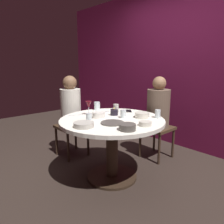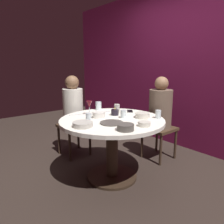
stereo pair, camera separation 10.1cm
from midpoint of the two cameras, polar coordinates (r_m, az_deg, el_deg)
The scene contains 21 objects.
ground_plane at distance 2.75m, azimuth 1.10°, elevation -16.89°, with size 8.00×8.00×0.00m, color #2D231E.
back_wall at distance 3.64m, azimuth 20.96°, elevation 10.95°, with size 6.00×0.10×2.60m, color maroon.
dining_table at distance 2.52m, azimuth 1.15°, elevation -5.64°, with size 1.20×1.20×0.74m.
seated_diner_left at distance 3.19m, azimuth -9.40°, elevation 1.23°, with size 0.40×0.40×1.20m.
seated_diner_back at distance 3.11m, azimuth 13.60°, elevation 0.68°, with size 0.40×0.40×1.19m.
candle_holder at distance 2.64m, azimuth 1.86°, elevation -0.07°, with size 0.10×0.10×0.09m.
wine_glass at distance 2.64m, azimuth -4.95°, elevation 1.93°, with size 0.08×0.08×0.18m.
dinner_plate at distance 2.28m, azimuth 1.16°, elevation -2.88°, with size 0.25×0.25×0.01m, color #4C4742.
cell_phone at distance 2.87m, azimuth 5.78°, elevation 0.25°, with size 0.07×0.14×0.01m, color black.
bowl_serving_large at distance 2.21m, azimuth 9.82°, elevation -3.13°, with size 0.13×0.13×0.05m, color beige.
bowl_salad_center at distance 2.05m, azimuth 5.01°, elevation -4.06°, with size 0.16×0.16×0.06m, color #4C4742.
bowl_small_white at distance 2.54m, azimuth 9.20°, elevation -0.89°, with size 0.17×0.17×0.06m, color beige.
bowl_sauce_side at distance 2.52m, azimuth -2.37°, elevation -0.75°, with size 0.15×0.15×0.07m, color silver.
bowl_rice_portion at distance 2.17m, azimuth -6.47°, elevation -3.27°, with size 0.20×0.20×0.05m, color #B2ADA3.
cup_near_candle at distance 2.54m, azimuth 13.28°, elevation -0.60°, with size 0.06×0.06×0.10m, color silver.
cup_by_left_diner at distance 2.93m, azimuth -2.62°, elevation 1.62°, with size 0.08×0.08×0.11m, color silver.
cup_by_right_diner at distance 2.36m, azimuth -5.00°, elevation -1.40°, with size 0.06×0.06×0.09m, color silver.
cup_center_front at distance 2.74m, azimuth 2.37°, elevation 0.88°, with size 0.07×0.07×0.12m, color #B2ADA3.
cup_far_edge at distance 2.50m, azimuth 4.21°, elevation -0.54°, with size 0.07×0.07×0.09m, color silver.
fork_near_plate at distance 2.80m, azimuth -0.94°, elevation -0.03°, with size 0.02×0.18×0.01m, color #B7B7BC.
knife_near_plate at distance 2.68m, azimuth -8.33°, elevation -0.75°, with size 0.02×0.18×0.01m, color #B7B7BC.
Camera 2 is at (1.84, -1.53, 1.36)m, focal length 34.48 mm.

